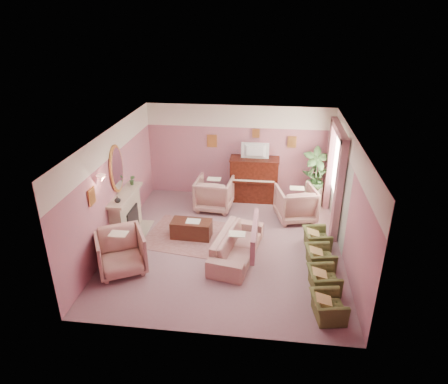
# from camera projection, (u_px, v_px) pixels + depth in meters

# --- Properties ---
(floor) EXTENTS (5.50, 6.00, 0.01)m
(floor) POSITION_uv_depth(u_px,v_px,m) (227.00, 245.00, 9.83)
(floor) COLOR gray
(floor) RESTS_ON ground
(ceiling) EXTENTS (5.50, 6.00, 0.01)m
(ceiling) POSITION_uv_depth(u_px,v_px,m) (227.00, 135.00, 8.67)
(ceiling) COLOR white
(ceiling) RESTS_ON wall_back
(wall_back) EXTENTS (5.50, 0.02, 2.80)m
(wall_back) POSITION_uv_depth(u_px,v_px,m) (239.00, 152.00, 11.96)
(wall_back) COLOR gray
(wall_back) RESTS_ON floor
(wall_front) EXTENTS (5.50, 0.02, 2.80)m
(wall_front) POSITION_uv_depth(u_px,v_px,m) (206.00, 269.00, 6.54)
(wall_front) COLOR gray
(wall_front) RESTS_ON floor
(wall_left) EXTENTS (0.02, 6.00, 2.80)m
(wall_left) POSITION_uv_depth(u_px,v_px,m) (113.00, 187.00, 9.56)
(wall_left) COLOR gray
(wall_left) RESTS_ON floor
(wall_right) EXTENTS (0.02, 6.00, 2.80)m
(wall_right) POSITION_uv_depth(u_px,v_px,m) (349.00, 200.00, 8.94)
(wall_right) COLOR gray
(wall_right) RESTS_ON floor
(picture_rail_band) EXTENTS (5.50, 0.01, 0.65)m
(picture_rail_band) POSITION_uv_depth(u_px,v_px,m) (239.00, 117.00, 11.50)
(picture_rail_band) COLOR silver
(picture_rail_band) RESTS_ON wall_back
(stripe_panel) EXTENTS (0.01, 3.00, 2.15)m
(stripe_panel) POSITION_uv_depth(u_px,v_px,m) (338.00, 189.00, 10.25)
(stripe_panel) COLOR #ADB4A7
(stripe_panel) RESTS_ON wall_right
(fireplace_surround) EXTENTS (0.30, 1.40, 1.10)m
(fireplace_surround) POSITION_uv_depth(u_px,v_px,m) (126.00, 215.00, 10.07)
(fireplace_surround) COLOR tan
(fireplace_surround) RESTS_ON floor
(fireplace_inset) EXTENTS (0.18, 0.72, 0.68)m
(fireplace_inset) POSITION_uv_depth(u_px,v_px,m) (131.00, 221.00, 10.12)
(fireplace_inset) COLOR black
(fireplace_inset) RESTS_ON floor
(fire_ember) EXTENTS (0.06, 0.54, 0.10)m
(fire_ember) POSITION_uv_depth(u_px,v_px,m) (133.00, 227.00, 10.19)
(fire_ember) COLOR #FF4128
(fire_ember) RESTS_ON floor
(mantel_shelf) EXTENTS (0.40, 1.55, 0.07)m
(mantel_shelf) POSITION_uv_depth(u_px,v_px,m) (125.00, 195.00, 9.83)
(mantel_shelf) COLOR tan
(mantel_shelf) RESTS_ON fireplace_surround
(hearth) EXTENTS (0.55, 1.50, 0.02)m
(hearth) POSITION_uv_depth(u_px,v_px,m) (136.00, 234.00, 10.27)
(hearth) COLOR tan
(hearth) RESTS_ON floor
(mirror_frame) EXTENTS (0.04, 0.72, 1.20)m
(mirror_frame) POSITION_uv_depth(u_px,v_px,m) (116.00, 169.00, 9.57)
(mirror_frame) COLOR #DF9F4C
(mirror_frame) RESTS_ON wall_left
(mirror_glass) EXTENTS (0.01, 0.60, 1.06)m
(mirror_glass) POSITION_uv_depth(u_px,v_px,m) (117.00, 169.00, 9.56)
(mirror_glass) COLOR white
(mirror_glass) RESTS_ON wall_left
(sconce_shade) EXTENTS (0.20, 0.20, 0.16)m
(sconce_shade) POSITION_uv_depth(u_px,v_px,m) (101.00, 179.00, 8.53)
(sconce_shade) COLOR #FEA08B
(sconce_shade) RESTS_ON wall_left
(piano) EXTENTS (1.40, 0.60, 1.30)m
(piano) POSITION_uv_depth(u_px,v_px,m) (254.00, 180.00, 11.92)
(piano) COLOR #3B130A
(piano) RESTS_ON floor
(piano_keyshelf) EXTENTS (1.30, 0.12, 0.06)m
(piano_keyshelf) POSITION_uv_depth(u_px,v_px,m) (253.00, 182.00, 11.58)
(piano_keyshelf) COLOR #3B130A
(piano_keyshelf) RESTS_ON piano
(piano_keys) EXTENTS (1.20, 0.08, 0.02)m
(piano_keys) POSITION_uv_depth(u_px,v_px,m) (253.00, 181.00, 11.56)
(piano_keys) COLOR white
(piano_keys) RESTS_ON piano
(piano_top) EXTENTS (1.45, 0.65, 0.04)m
(piano_top) POSITION_uv_depth(u_px,v_px,m) (255.00, 159.00, 11.65)
(piano_top) COLOR #3B130A
(piano_top) RESTS_ON piano
(television) EXTENTS (0.80, 0.12, 0.48)m
(television) POSITION_uv_depth(u_px,v_px,m) (255.00, 150.00, 11.48)
(television) COLOR black
(television) RESTS_ON piano
(print_back_left) EXTENTS (0.30, 0.03, 0.38)m
(print_back_left) POSITION_uv_depth(u_px,v_px,m) (212.00, 141.00, 11.88)
(print_back_left) COLOR #DF9F4C
(print_back_left) RESTS_ON wall_back
(print_back_right) EXTENTS (0.26, 0.03, 0.34)m
(print_back_right) POSITION_uv_depth(u_px,v_px,m) (292.00, 142.00, 11.59)
(print_back_right) COLOR #DF9F4C
(print_back_right) RESTS_ON wall_back
(print_back_mid) EXTENTS (0.22, 0.03, 0.26)m
(print_back_mid) POSITION_uv_depth(u_px,v_px,m) (256.00, 133.00, 11.62)
(print_back_mid) COLOR #DF9F4C
(print_back_mid) RESTS_ON wall_back
(print_left_wall) EXTENTS (0.03, 0.28, 0.36)m
(print_left_wall) POSITION_uv_depth(u_px,v_px,m) (92.00, 196.00, 8.34)
(print_left_wall) COLOR #DF9F4C
(print_left_wall) RESTS_ON wall_left
(window_blind) EXTENTS (0.03, 1.40, 1.80)m
(window_blind) POSITION_uv_depth(u_px,v_px,m) (339.00, 163.00, 10.22)
(window_blind) COLOR beige
(window_blind) RESTS_ON wall_right
(curtain_left) EXTENTS (0.16, 0.34, 2.60)m
(curtain_left) POSITION_uv_depth(u_px,v_px,m) (338.00, 192.00, 9.56)
(curtain_left) COLOR #9E606C
(curtain_left) RESTS_ON floor
(curtain_right) EXTENTS (0.16, 0.34, 2.60)m
(curtain_right) POSITION_uv_depth(u_px,v_px,m) (330.00, 165.00, 11.23)
(curtain_right) COLOR #9E606C
(curtain_right) RESTS_ON floor
(pelmet) EXTENTS (0.16, 2.20, 0.16)m
(pelmet) POSITION_uv_depth(u_px,v_px,m) (339.00, 130.00, 9.87)
(pelmet) COLOR #9E606C
(pelmet) RESTS_ON wall_right
(mantel_plant) EXTENTS (0.16, 0.16, 0.28)m
(mantel_plant) POSITION_uv_depth(u_px,v_px,m) (132.00, 180.00, 10.26)
(mantel_plant) COLOR #386030
(mantel_plant) RESTS_ON mantel_shelf
(mantel_vase) EXTENTS (0.16, 0.16, 0.16)m
(mantel_vase) POSITION_uv_depth(u_px,v_px,m) (117.00, 200.00, 9.33)
(mantel_vase) COLOR silver
(mantel_vase) RESTS_ON mantel_shelf
(area_rug) EXTENTS (2.73, 2.14, 0.01)m
(area_rug) POSITION_uv_depth(u_px,v_px,m) (197.00, 237.00, 10.17)
(area_rug) COLOR #935E5B
(area_rug) RESTS_ON floor
(coffee_table) EXTENTS (1.02, 0.54, 0.45)m
(coffee_table) POSITION_uv_depth(u_px,v_px,m) (192.00, 229.00, 10.09)
(coffee_table) COLOR #401E13
(coffee_table) RESTS_ON floor
(table_paper) EXTENTS (0.35, 0.28, 0.01)m
(table_paper) POSITION_uv_depth(u_px,v_px,m) (193.00, 221.00, 9.98)
(table_paper) COLOR silver
(table_paper) RESTS_ON coffee_table
(sofa) EXTENTS (0.70, 2.10, 0.85)m
(sofa) POSITION_uv_depth(u_px,v_px,m) (237.00, 241.00, 9.20)
(sofa) COLOR tan
(sofa) RESTS_ON floor
(sofa_throw) EXTENTS (0.11, 1.59, 0.58)m
(sofa_throw) POSITION_uv_depth(u_px,v_px,m) (254.00, 235.00, 9.08)
(sofa_throw) COLOR #9E606C
(sofa_throw) RESTS_ON sofa
(floral_armchair_left) EXTENTS (1.00, 1.00, 1.04)m
(floral_armchair_left) POSITION_uv_depth(u_px,v_px,m) (214.00, 192.00, 11.43)
(floral_armchair_left) COLOR tan
(floral_armchair_left) RESTS_ON floor
(floral_armchair_right) EXTENTS (1.00, 1.00, 1.04)m
(floral_armchair_right) POSITION_uv_depth(u_px,v_px,m) (296.00, 202.00, 10.85)
(floral_armchair_right) COLOR tan
(floral_armchair_right) RESTS_ON floor
(floral_armchair_front) EXTENTS (1.00, 1.00, 1.04)m
(floral_armchair_front) POSITION_uv_depth(u_px,v_px,m) (120.00, 250.00, 8.67)
(floral_armchair_front) COLOR tan
(floral_armchair_front) RESTS_ON floor
(olive_chair_a) EXTENTS (0.49, 0.69, 0.60)m
(olive_chair_a) POSITION_uv_depth(u_px,v_px,m) (328.00, 304.00, 7.40)
(olive_chair_a) COLOR #4F5529
(olive_chair_a) RESTS_ON floor
(olive_chair_b) EXTENTS (0.49, 0.69, 0.60)m
(olive_chair_b) POSITION_uv_depth(u_px,v_px,m) (324.00, 277.00, 8.14)
(olive_chair_b) COLOR #4F5529
(olive_chair_b) RESTS_ON floor
(olive_chair_c) EXTENTS (0.49, 0.69, 0.60)m
(olive_chair_c) POSITION_uv_depth(u_px,v_px,m) (320.00, 255.00, 8.88)
(olive_chair_c) COLOR #4F5529
(olive_chair_c) RESTS_ON floor
(olive_chair_d) EXTENTS (0.49, 0.69, 0.60)m
(olive_chair_d) POSITION_uv_depth(u_px,v_px,m) (317.00, 236.00, 9.62)
(olive_chair_d) COLOR #4F5529
(olive_chair_d) RESTS_ON floor
(side_table) EXTENTS (0.52, 0.52, 0.70)m
(side_table) POSITION_uv_depth(u_px,v_px,m) (313.00, 193.00, 11.76)
(side_table) COLOR beige
(side_table) RESTS_ON floor
(side_plant_big) EXTENTS (0.30, 0.30, 0.34)m
(side_plant_big) POSITION_uv_depth(u_px,v_px,m) (315.00, 177.00, 11.55)
(side_plant_big) COLOR #386030
(side_plant_big) RESTS_ON side_table
(side_plant_small) EXTENTS (0.16, 0.16, 0.28)m
(side_plant_small) POSITION_uv_depth(u_px,v_px,m) (320.00, 179.00, 11.46)
(side_plant_small) COLOR #386030
(side_plant_small) RESTS_ON side_table
(palm_pot) EXTENTS (0.34, 0.34, 0.34)m
(palm_pot) POSITION_uv_depth(u_px,v_px,m) (313.00, 200.00, 11.75)
(palm_pot) COLOR brown
(palm_pot) RESTS_ON floor
(palm_plant) EXTENTS (0.76, 0.76, 1.44)m
(palm_plant) POSITION_uv_depth(u_px,v_px,m) (316.00, 172.00, 11.38)
(palm_plant) COLOR #386030
(palm_plant) RESTS_ON palm_pot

